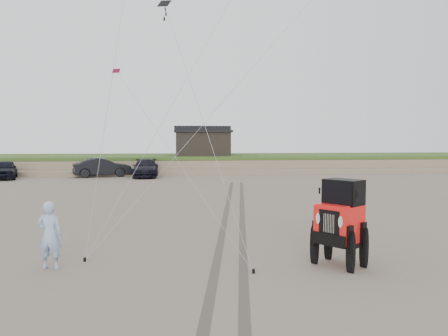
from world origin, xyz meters
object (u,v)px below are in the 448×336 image
(truck_a, at_px, (4,169))
(jeep, at_px, (339,232))
(cabin, at_px, (202,142))
(truck_c, at_px, (146,168))
(truck_b, at_px, (102,167))
(man, at_px, (50,235))

(truck_a, xyz_separation_m, jeep, (20.37, -29.16, 0.14))
(cabin, distance_m, truck_c, 10.02)
(truck_b, xyz_separation_m, man, (3.69, -29.97, 0.07))
(truck_a, height_order, truck_b, truck_b)
(truck_a, distance_m, truck_c, 12.61)
(truck_b, distance_m, man, 30.20)
(truck_b, bearing_deg, jeep, -173.52)
(truck_a, distance_m, truck_b, 8.57)
(jeep, bearing_deg, cabin, 145.39)
(truck_a, distance_m, man, 31.08)
(jeep, bearing_deg, man, -131.43)
(truck_a, bearing_deg, jeep, -72.03)
(truck_a, xyz_separation_m, truck_b, (8.46, 1.36, 0.04))
(cabin, distance_m, truck_b, 12.57)
(man, bearing_deg, cabin, -93.76)
(truck_a, height_order, man, man)
(truck_b, relative_size, jeep, 1.01)
(truck_c, bearing_deg, man, -93.42)
(truck_c, bearing_deg, jeep, -78.05)
(truck_a, distance_m, jeep, 35.57)
(truck_c, xyz_separation_m, man, (-0.43, -29.48, 0.13))
(cabin, xyz_separation_m, truck_b, (-9.96, -7.30, -2.34))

